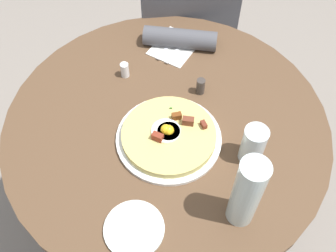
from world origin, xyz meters
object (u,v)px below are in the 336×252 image
(water_glass, at_px, (253,145))
(person_seated, at_px, (186,37))
(breakfast_pizza, at_px, (170,134))
(fork, at_px, (170,44))
(salt_shaker, at_px, (125,70))
(bread_plate, at_px, (134,229))
(water_bottle, at_px, (247,193))
(dining_table, at_px, (166,150))
(pizza_plate, at_px, (170,138))
(knife, at_px, (179,47))
(pepper_shaker, at_px, (201,86))

(water_glass, bearing_deg, person_seated, -84.54)
(person_seated, distance_m, breakfast_pizza, 0.73)
(fork, bearing_deg, breakfast_pizza, 30.31)
(breakfast_pizza, distance_m, water_glass, 0.24)
(person_seated, xyz_separation_m, salt_shaker, (0.27, 0.40, 0.23))
(breakfast_pizza, xyz_separation_m, bread_plate, (0.12, 0.27, -0.02))
(breakfast_pizza, distance_m, bread_plate, 0.30)
(water_bottle, bearing_deg, salt_shaker, -62.69)
(bread_plate, bearing_deg, water_glass, -152.09)
(bread_plate, height_order, water_bottle, water_bottle)
(bread_plate, xyz_separation_m, water_bottle, (-0.28, -0.01, 0.12))
(person_seated, bearing_deg, fork, 68.93)
(dining_table, height_order, fork, fork)
(pizza_plate, distance_m, water_glass, 0.25)
(bread_plate, xyz_separation_m, knife, (-0.20, -0.65, 0.00))
(water_glass, bearing_deg, water_bottle, 68.27)
(pizza_plate, relative_size, water_bottle, 1.27)
(breakfast_pizza, height_order, water_bottle, water_bottle)
(pizza_plate, bearing_deg, knife, -101.36)
(breakfast_pizza, height_order, water_glass, water_glass)
(fork, height_order, salt_shaker, salt_shaker)
(dining_table, bearing_deg, water_glass, 145.53)
(water_glass, bearing_deg, salt_shaker, -46.45)
(dining_table, distance_m, person_seated, 0.62)
(person_seated, height_order, salt_shaker, person_seated)
(person_seated, xyz_separation_m, knife, (0.07, 0.29, 0.21))
(dining_table, distance_m, knife, 0.37)
(pizza_plate, bearing_deg, bread_plate, 65.43)
(knife, xyz_separation_m, water_bottle, (-0.08, 0.64, 0.12))
(person_seated, distance_m, fork, 0.35)
(pizza_plate, xyz_separation_m, salt_shaker, (0.12, -0.28, 0.02))
(fork, distance_m, salt_shaker, 0.21)
(knife, xyz_separation_m, salt_shaker, (0.20, 0.11, 0.02))
(knife, height_order, salt_shaker, salt_shaker)
(salt_shaker, bearing_deg, fork, -142.26)
(dining_table, xyz_separation_m, knife, (-0.08, -0.32, 0.17))
(pepper_shaker, bearing_deg, person_seated, -93.61)
(fork, bearing_deg, knife, 90.00)
(water_bottle, xyz_separation_m, salt_shaker, (0.28, -0.53, -0.10))
(person_seated, height_order, bread_plate, person_seated)
(salt_shaker, bearing_deg, dining_table, 119.60)
(water_glass, height_order, water_bottle, water_bottle)
(bread_plate, distance_m, salt_shaker, 0.55)
(dining_table, bearing_deg, knife, -104.34)
(salt_shaker, bearing_deg, water_bottle, 117.31)
(breakfast_pizza, relative_size, water_glass, 2.23)
(water_glass, xyz_separation_m, water_bottle, (0.07, 0.17, 0.06))
(salt_shaker, distance_m, pepper_shaker, 0.26)
(water_bottle, bearing_deg, knife, -83.09)
(person_seated, relative_size, water_bottle, 4.56)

